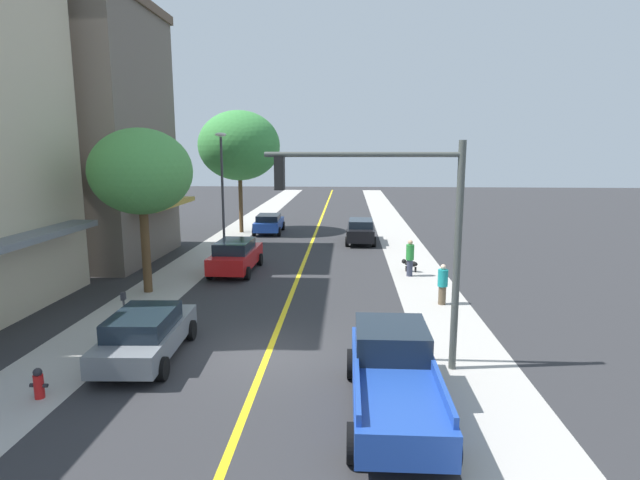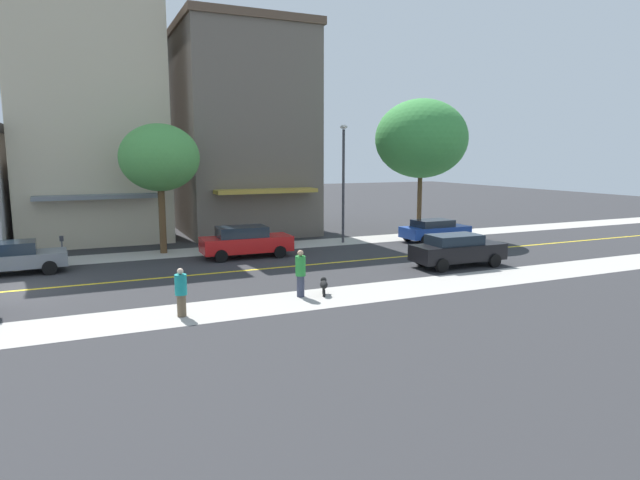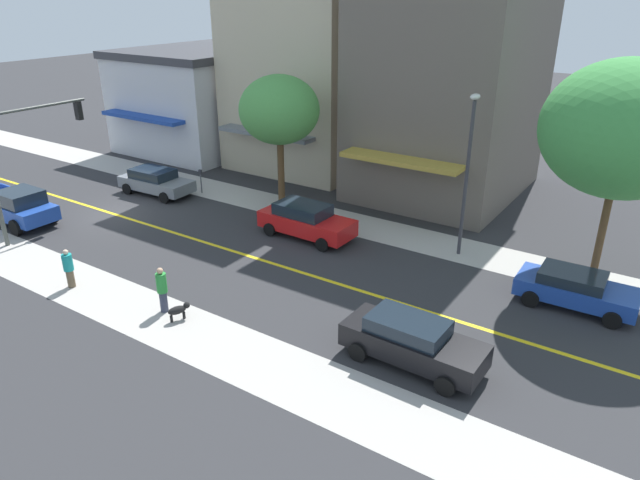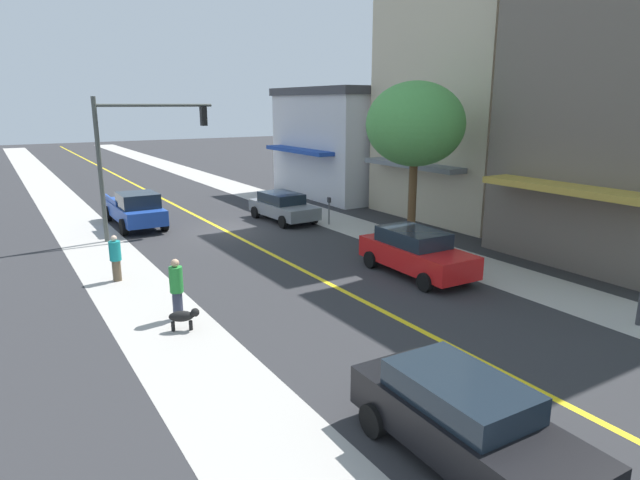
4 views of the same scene
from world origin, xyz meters
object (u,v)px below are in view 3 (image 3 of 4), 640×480
Objects in this scene: black_sedan_right_curb at (412,341)px; street_lamp at (468,161)px; fire_hydrant at (150,173)px; traffic_light_mast at (22,148)px; grey_sedan_left_curb at (156,181)px; parking_meter at (201,178)px; red_sedan_left_curb at (306,220)px; street_tree_right_corner at (624,130)px; small_dog at (179,310)px; pedestrian_green_shirt at (162,289)px; blue_sedan_left_curb at (575,289)px; blue_pickup_truck at (13,205)px; pedestrian_teal_shirt at (69,268)px; street_tree_left_near at (279,110)px.

street_lamp is at bearing 102.80° from black_sedan_right_curb.
fire_hydrant is 0.12× the size of traffic_light_mast.
parking_meter is at bearing 34.70° from grey_sedan_left_curb.
street_lamp is 8.02m from red_sedan_left_curb.
small_dog is at bearing -47.01° from street_tree_right_corner.
red_sedan_left_curb is at bearing 74.70° from pedestrian_green_shirt.
pedestrian_green_shirt is (8.93, 10.46, 0.17)m from grey_sedan_left_curb.
pedestrian_green_shirt is at bearing -146.17° from blue_sedan_left_curb.
pedestrian_teal_shirt is (2.68, 8.54, -0.05)m from blue_pickup_truck.
pedestrian_teal_shirt is (2.93, -13.57, 0.03)m from black_sedan_right_curb.
street_tree_right_corner is 10.69× the size of small_dog.
fire_hydrant is at bearing 174.55° from blue_sedan_left_curb.
small_dog is (0.12, 0.91, -0.53)m from pedestrian_green_shirt.
red_sedan_left_curb is at bearing 26.47° from blue_pickup_truck.
blue_sedan_left_curb is (1.81, 25.53, 0.36)m from fire_hydrant.
street_tree_right_corner is 27.98m from blue_pickup_truck.
red_sedan_left_curb is 15.05m from blue_pickup_truck.
fire_hydrant is 10.06m from traffic_light_mast.
red_sedan_left_curb is (2.32, -12.44, -5.52)m from street_tree_right_corner.
small_dog is at bearing -41.11° from grey_sedan_left_curb.
blue_sedan_left_curb is at bearing 68.81° from street_lamp.
grey_sedan_left_curb is at bearing -68.65° from street_tree_left_near.
blue_pickup_truck is (6.72, -13.47, 0.05)m from red_sedan_left_curb.
pedestrian_green_shirt is (8.85, -12.54, 0.20)m from blue_sedan_left_curb.
blue_pickup_truck is 3.38× the size of pedestrian_teal_shirt.
fire_hydrant is (0.31, -25.80, -5.98)m from street_tree_right_corner.
parking_meter is 0.86× the size of pedestrian_teal_shirt.
street_lamp is 18.14m from grey_sedan_left_curb.
traffic_light_mast is (9.28, -23.47, -2.06)m from street_tree_right_corner.
blue_pickup_truck is (8.99, -20.32, -3.44)m from street_lamp.
street_tree_left_near is 0.98× the size of street_lamp.
street_tree_right_corner is (0.72, 16.21, 1.20)m from street_tree_left_near.
grey_sedan_left_curb is at bearing 55.69° from fire_hydrant.
traffic_light_mast is 7.42m from pedestrian_teal_shirt.
red_sedan_left_curb reaches higher than blue_sedan_left_curb.
pedestrian_teal_shirt is at bearing -5.31° from street_tree_left_near.
street_tree_left_near reaches higher than blue_sedan_left_curb.
blue_pickup_truck reaches higher than red_sedan_left_curb.
street_lamp is 3.96× the size of pedestrian_green_shirt.
red_sedan_left_curb is at bearing 26.38° from small_dog.
traffic_light_mast is (8.81, -2.27, 3.38)m from parking_meter.
parking_meter is 0.25× the size of blue_pickup_truck.
fire_hydrant is 3.10m from grey_sedan_left_curb.
blue_sedan_left_curb is 5.18× the size of small_dog.
street_tree_left_near is 12.89m from pedestrian_green_shirt.
street_lamp is 4.35× the size of pedestrian_teal_shirt.
pedestrian_teal_shirt is at bearing -45.28° from street_lamp.
fire_hydrant is 0.95× the size of small_dog.
grey_sedan_left_curb is at bearing -15.45° from pedestrian_teal_shirt.
grey_sedan_left_curb is at bearing 126.59° from pedestrian_green_shirt.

